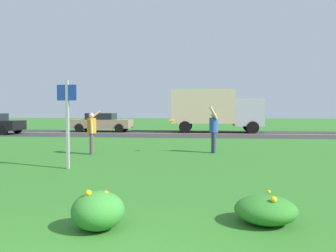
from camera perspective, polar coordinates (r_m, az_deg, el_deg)
ground_plane at (r=13.49m, az=1.07°, el=-4.42°), size 120.00×120.00×0.00m
highway_strip at (r=24.30m, az=3.34°, el=-1.29°), size 120.00×7.71×0.01m
highway_center_stripe at (r=24.30m, az=3.34°, el=-1.28°), size 120.00×0.16×0.00m
daylily_clump_front_left at (r=5.31m, az=15.98°, el=-13.29°), size 0.91×0.85×0.45m
daylily_clump_front_center at (r=4.95m, az=-11.59°, el=-13.65°), size 0.74×0.73×0.58m
sign_post_near_path at (r=10.02m, az=-16.45°, el=1.75°), size 0.56×0.10×2.50m
person_thrower_orange_shirt at (r=13.15m, az=-12.60°, el=-0.56°), size 0.49×0.55×1.66m
person_catcher_blue_shirt at (r=13.38m, az=7.62°, el=-0.44°), size 0.36×0.53×1.81m
frisbee_orange at (r=13.29m, az=0.66°, el=0.97°), size 0.26×0.24×0.14m
car_tan_center_left at (r=27.16m, az=-10.92°, el=0.63°), size 4.50×2.00×1.45m
box_truck_silver at (r=25.96m, az=7.84°, el=2.91°), size 6.70×2.46×3.20m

